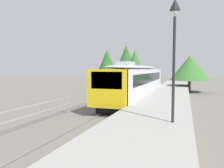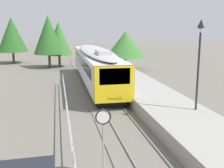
{
  "view_description": "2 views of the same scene",
  "coord_description": "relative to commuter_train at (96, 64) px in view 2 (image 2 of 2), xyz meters",
  "views": [
    {
      "loc": [
        4.84,
        7.47,
        3.25
      ],
      "look_at": [
        -1.0,
        24.27,
        2.0
      ],
      "focal_mm": 34.03,
      "sensor_mm": 36.0,
      "label": 1
    },
    {
      "loc": [
        -3.76,
        2.13,
        5.87
      ],
      "look_at": [
        0.0,
        21.27,
        1.8
      ],
      "focal_mm": 44.81,
      "sensor_mm": 36.0,
      "label": 2
    }
  ],
  "objects": [
    {
      "name": "ground_plane",
      "position": [
        -3.0,
        -7.6,
        -2.14
      ],
      "size": [
        160.0,
        160.0,
        0.0
      ],
      "primitive_type": "plane",
      "color": "#6B665B"
    },
    {
      "name": "track_rails",
      "position": [
        0.0,
        -7.6,
        -2.11
      ],
      "size": [
        3.2,
        60.0,
        0.14
      ],
      "color": "#6B665B",
      "rests_on": "ground"
    },
    {
      "name": "commuter_train",
      "position": [
        0.0,
        0.0,
        0.0
      ],
      "size": [
        2.82,
        18.89,
        3.74
      ],
      "color": "silver",
      "rests_on": "track_rails"
    },
    {
      "name": "station_platform",
      "position": [
        3.25,
        -7.6,
        -1.69
      ],
      "size": [
        3.9,
        60.0,
        0.9
      ],
      "primitive_type": "cube",
      "color": "#999691",
      "rests_on": "ground"
    },
    {
      "name": "platform_lamp_mid_platform",
      "position": [
        4.34,
        -12.52,
        2.48
      ],
      "size": [
        0.34,
        0.34,
        5.35
      ],
      "color": "#232328",
      "rests_on": "station_platform"
    },
    {
      "name": "speed_limit_sign",
      "position": [
        -2.15,
        -17.52,
        -0.02
      ],
      "size": [
        0.61,
        0.1,
        2.81
      ],
      "color": "#9EA0A5",
      "rests_on": "ground"
    },
    {
      "name": "carpark_fence",
      "position": [
        -3.3,
        -17.6,
        -1.24
      ],
      "size": [
        0.06,
        36.06,
        1.25
      ],
      "color": "#9EA0A5",
      "rests_on": "ground"
    },
    {
      "name": "tree_behind_carpark",
      "position": [
        -10.61,
        19.18,
        2.38
      ],
      "size": [
        4.65,
        4.65,
        7.22
      ],
      "color": "brown",
      "rests_on": "ground"
    },
    {
      "name": "tree_behind_station_far",
      "position": [
        -4.86,
        13.09,
        2.5
      ],
      "size": [
        4.23,
        4.23,
        7.33
      ],
      "color": "brown",
      "rests_on": "ground"
    },
    {
      "name": "tree_distant_left",
      "position": [
        5.38,
        9.56,
        1.28
      ],
      "size": [
        5.38,
        5.38,
        5.18
      ],
      "color": "brown",
      "rests_on": "ground"
    },
    {
      "name": "tree_distant_centre",
      "position": [
        -3.44,
        13.63,
        1.97
      ],
      "size": [
        3.7,
        3.7,
        6.5
      ],
      "color": "brown",
      "rests_on": "ground"
    }
  ]
}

